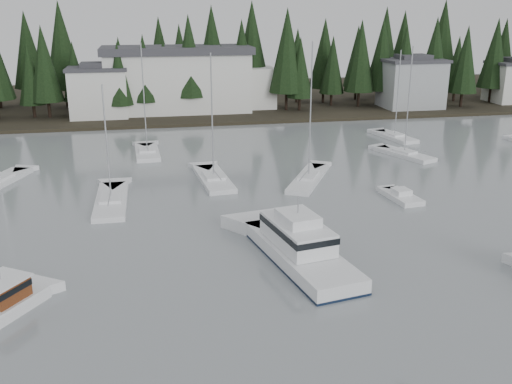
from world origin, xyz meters
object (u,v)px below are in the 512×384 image
house_west (99,91)px  sailboat_0 (404,155)px  sailboat_1 (394,138)px  runabout_1 (401,198)px  sailboat_2 (112,203)px  sailboat_3 (214,180)px  sailboat_4 (147,154)px  sailboat_5 (309,180)px  harbor_inn (190,80)px  sailboat_7 (1,182)px  house_east_a (411,82)px  cabin_cruiser_center (300,250)px

house_west → sailboat_0: 50.39m
sailboat_1 → runabout_1: size_ratio=2.42×
sailboat_2 → sailboat_3: bearing=-62.2°
sailboat_4 → sailboat_5: size_ratio=0.95×
sailboat_1 → sailboat_3: size_ratio=0.92×
harbor_inn → sailboat_7: size_ratio=2.62×
sailboat_0 → sailboat_2: 36.72m
harbor_inn → sailboat_4: size_ratio=2.08×
sailboat_1 → sailboat_5: 24.90m
harbor_inn → sailboat_5: sailboat_5 is taller
runabout_1 → harbor_inn: bearing=11.2°
house_west → sailboat_4: (7.15, -25.17, -4.57)m
sailboat_0 → runabout_1: sailboat_0 is taller
harbor_inn → sailboat_4: (-7.89, -28.51, -5.69)m
sailboat_0 → sailboat_7: size_ratio=1.23×
house_west → sailboat_1: size_ratio=0.75×
house_west → sailboat_5: (23.83, -40.18, -4.57)m
house_west → sailboat_2: (3.55, -43.66, -4.60)m
sailboat_7 → sailboat_4: bearing=-38.3°
harbor_inn → sailboat_1: (26.44, -25.97, -5.70)m
house_east_a → sailboat_1: bearing=-120.1°
sailboat_7 → house_west: bearing=6.5°
harbor_inn → sailboat_4: sailboat_4 is taller
house_west → sailboat_7: (-8.19, -34.72, -4.59)m
cabin_cruiser_center → sailboat_7: sailboat_7 is taller
house_east_a → sailboat_4: 52.94m
sailboat_0 → house_west: bearing=28.8°
sailboat_1 → sailboat_7: size_ratio=1.13×
harbor_inn → runabout_1: harbor_inn is taller
house_east_a → sailboat_2: 66.24m
harbor_inn → house_west: bearing=-167.5°
cabin_cruiser_center → sailboat_1: 43.90m
harbor_inn → sailboat_3: bearing=-91.6°
cabin_cruiser_center → sailboat_5: sailboat_5 is taller
house_east_a → sailboat_5: 49.69m
house_east_a → runabout_1: (-23.16, -46.79, -4.77)m
sailboat_7 → sailboat_0: bearing=-67.2°
sailboat_1 → sailboat_2: bearing=108.7°
sailboat_5 → cabin_cruiser_center: bearing=-169.4°
sailboat_5 → house_east_a: bearing=-9.0°
harbor_inn → sailboat_7: harbor_inn is taller
house_west → sailboat_4: sailboat_4 is taller
sailboat_4 → sailboat_3: bearing=-154.8°
harbor_inn → sailboat_4: bearing=-105.5°
harbor_inn → sailboat_1: bearing=-44.5°
sailboat_5 → sailboat_2: bearing=128.4°
cabin_cruiser_center → harbor_inn: bearing=-8.2°
sailboat_0 → runabout_1: size_ratio=2.64×
cabin_cruiser_center → sailboat_4: (-10.41, 34.25, -0.74)m
sailboat_4 → sailboat_7: size_ratio=1.26×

